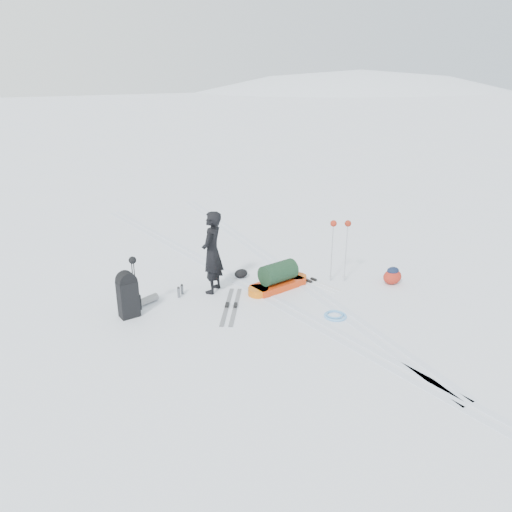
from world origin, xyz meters
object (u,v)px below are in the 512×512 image
object	(u,v)px
skier	(212,252)
ski_poles_black	(133,267)
pulk_sled	(278,278)
expedition_rucksack	(130,295)

from	to	relation	value
skier	ski_poles_black	world-z (taller)	skier
ski_poles_black	skier	bearing A→B (deg)	26.62
skier	pulk_sled	distance (m)	1.69
skier	expedition_rucksack	distance (m)	2.08
skier	expedition_rucksack	world-z (taller)	skier
expedition_rucksack	ski_poles_black	size ratio (longest dim) A/B	0.79
skier	pulk_sled	world-z (taller)	skier
expedition_rucksack	ski_poles_black	bearing A→B (deg)	8.44
expedition_rucksack	ski_poles_black	xyz separation A→B (m)	(0.12, 0.02, 0.58)
pulk_sled	ski_poles_black	distance (m)	3.41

